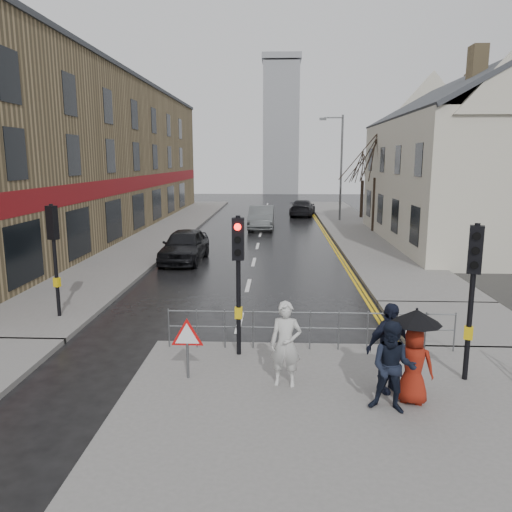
# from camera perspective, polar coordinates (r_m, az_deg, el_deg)

# --- Properties ---
(ground) EXTENTS (120.00, 120.00, 0.00)m
(ground) POSITION_cam_1_polar(r_m,az_deg,el_deg) (12.32, -2.98, -12.04)
(ground) COLOR black
(ground) RESTS_ON ground
(near_pavement) EXTENTS (10.00, 9.00, 0.14)m
(near_pavement) POSITION_cam_1_polar(r_m,az_deg,el_deg) (9.31, 14.69, -20.05)
(near_pavement) COLOR #605E5B
(near_pavement) RESTS_ON ground
(left_pavement) EXTENTS (4.00, 44.00, 0.14)m
(left_pavement) POSITION_cam_1_polar(r_m,az_deg,el_deg) (35.44, -9.96, 3.11)
(left_pavement) COLOR #605E5B
(left_pavement) RESTS_ON ground
(right_pavement) EXTENTS (4.00, 40.00, 0.14)m
(right_pavement) POSITION_cam_1_polar(r_m,az_deg,el_deg) (36.99, 10.85, 3.41)
(right_pavement) COLOR #605E5B
(right_pavement) RESTS_ON ground
(pavement_bridge_right) EXTENTS (4.00, 4.20, 0.14)m
(pavement_bridge_right) POSITION_cam_1_polar(r_m,az_deg,el_deg) (15.99, 22.21, -7.13)
(pavement_bridge_right) COLOR #605E5B
(pavement_bridge_right) RESTS_ON ground
(building_left_terrace) EXTENTS (8.00, 42.00, 10.00)m
(building_left_terrace) POSITION_cam_1_polar(r_m,az_deg,el_deg) (35.78, -19.37, 10.66)
(building_left_terrace) COLOR #8B7650
(building_left_terrace) RESTS_ON ground
(building_right_cream) EXTENTS (9.00, 16.40, 10.10)m
(building_right_cream) POSITION_cam_1_polar(r_m,az_deg,el_deg) (31.24, 23.25, 10.04)
(building_right_cream) COLOR beige
(building_right_cream) RESTS_ON ground
(church_tower) EXTENTS (5.00, 5.00, 18.00)m
(church_tower) POSITION_cam_1_polar(r_m,az_deg,el_deg) (73.41, 2.87, 14.23)
(church_tower) COLOR gray
(church_tower) RESTS_ON ground
(traffic_signal_near_left) EXTENTS (0.28, 0.27, 3.40)m
(traffic_signal_near_left) POSITION_cam_1_polar(r_m,az_deg,el_deg) (11.76, -2.04, -0.59)
(traffic_signal_near_left) COLOR black
(traffic_signal_near_left) RESTS_ON near_pavement
(traffic_signal_near_right) EXTENTS (0.34, 0.33, 3.40)m
(traffic_signal_near_right) POSITION_cam_1_polar(r_m,az_deg,el_deg) (11.31, 23.59, -1.98)
(traffic_signal_near_right) COLOR black
(traffic_signal_near_right) RESTS_ON near_pavement
(traffic_signal_far_left) EXTENTS (0.34, 0.33, 3.40)m
(traffic_signal_far_left) POSITION_cam_1_polar(r_m,az_deg,el_deg) (15.92, -22.11, 1.65)
(traffic_signal_far_left) COLOR black
(traffic_signal_far_left) RESTS_ON left_pavement
(guard_railing_front) EXTENTS (7.14, 0.04, 1.00)m
(guard_railing_front) POSITION_cam_1_polar(r_m,az_deg,el_deg) (12.55, 6.21, -7.46)
(guard_railing_front) COLOR #595B5E
(guard_railing_front) RESTS_ON near_pavement
(warning_sign) EXTENTS (0.80, 0.07, 1.35)m
(warning_sign) POSITION_cam_1_polar(r_m,az_deg,el_deg) (10.93, -7.88, -9.32)
(warning_sign) COLOR #595B5E
(warning_sign) RESTS_ON near_pavement
(street_lamp) EXTENTS (1.83, 0.25, 8.00)m
(street_lamp) POSITION_cam_1_polar(r_m,az_deg,el_deg) (39.57, 9.48, 10.67)
(street_lamp) COLOR #595B5E
(street_lamp) RESTS_ON right_pavement
(tree_near) EXTENTS (2.40, 2.40, 6.58)m
(tree_near) POSITION_cam_1_polar(r_m,az_deg,el_deg) (33.89, 13.60, 11.22)
(tree_near) COLOR #32261C
(tree_near) RESTS_ON right_pavement
(tree_far) EXTENTS (2.40, 2.40, 5.64)m
(tree_far) POSITION_cam_1_polar(r_m,az_deg,el_deg) (41.86, 12.14, 10.19)
(tree_far) COLOR #32261C
(tree_far) RESTS_ON right_pavement
(pedestrian_a) EXTENTS (0.70, 0.50, 1.81)m
(pedestrian_a) POSITION_cam_1_polar(r_m,az_deg,el_deg) (10.54, 3.42, -10.02)
(pedestrian_a) COLOR #BBBBB7
(pedestrian_a) RESTS_ON near_pavement
(pedestrian_b) EXTENTS (1.01, 0.89, 1.75)m
(pedestrian_b) POSITION_cam_1_polar(r_m,az_deg,el_deg) (9.83, 15.39, -12.17)
(pedestrian_b) COLOR black
(pedestrian_b) RESTS_ON near_pavement
(pedestrian_with_umbrella) EXTENTS (0.96, 0.96, 1.89)m
(pedestrian_with_umbrella) POSITION_cam_1_polar(r_m,az_deg,el_deg) (10.21, 17.66, -10.22)
(pedestrian_with_umbrella) COLOR maroon
(pedestrian_with_umbrella) RESTS_ON near_pavement
(pedestrian_d) EXTENTS (1.17, 0.93, 1.86)m
(pedestrian_d) POSITION_cam_1_polar(r_m,az_deg,el_deg) (10.62, 14.89, -10.06)
(pedestrian_d) COLOR black
(pedestrian_d) RESTS_ON near_pavement
(car_parked) EXTENTS (2.01, 4.65, 1.56)m
(car_parked) POSITION_cam_1_polar(r_m,az_deg,el_deg) (24.04, -8.16, 1.20)
(car_parked) COLOR black
(car_parked) RESTS_ON ground
(car_mid) EXTENTS (1.77, 4.91, 1.61)m
(car_mid) POSITION_cam_1_polar(r_m,az_deg,el_deg) (35.13, 0.63, 4.42)
(car_mid) COLOR #4F5355
(car_mid) RESTS_ON ground
(car_far) EXTENTS (2.60, 5.06, 1.40)m
(car_far) POSITION_cam_1_polar(r_m,az_deg,el_deg) (43.55, 5.34, 5.50)
(car_far) COLOR black
(car_far) RESTS_ON ground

